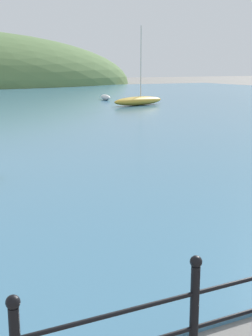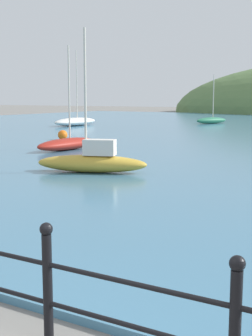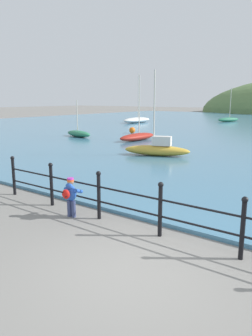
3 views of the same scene
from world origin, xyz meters
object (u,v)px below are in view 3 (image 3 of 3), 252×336
(boat_mid_harbor, at_px, (79,134))
(child_in_coat, at_px, (70,194))
(boat_nearest_quay, at_px, (228,119))
(boat_green_fishing, at_px, (137,120))
(boat_blue_hull, at_px, (137,136))
(boat_far_left, at_px, (157,149))
(mooring_buoy, at_px, (132,130))

(boat_mid_harbor, bearing_deg, child_in_coat, -45.72)
(child_in_coat, xyz_separation_m, boat_mid_harbor, (-11.83, 12.13, -0.26))
(boat_nearest_quay, xyz_separation_m, boat_green_fishing, (-8.24, -8.05, 0.04))
(boat_blue_hull, bearing_deg, child_in_coat, -61.56)
(boat_far_left, distance_m, mooring_buoy, 10.95)
(boat_nearest_quay, xyz_separation_m, mooring_buoy, (-1.52, -18.34, -0.04))
(boat_far_left, xyz_separation_m, mooring_buoy, (-7.39, 8.08, -0.09))
(child_in_coat, relative_size, boat_blue_hull, 0.23)
(boat_far_left, xyz_separation_m, boat_green_fishing, (-14.12, 18.38, -0.01))
(boat_green_fishing, bearing_deg, boat_mid_harbor, -71.29)
(child_in_coat, height_order, boat_mid_harbor, boat_mid_harbor)
(boat_blue_hull, relative_size, mooring_buoy, 8.59)
(child_in_coat, distance_m, boat_far_left, 8.99)
(boat_blue_hull, bearing_deg, boat_green_fishing, 125.13)
(child_in_coat, bearing_deg, boat_far_left, 107.67)
(boat_nearest_quay, relative_size, boat_green_fishing, 0.71)
(child_in_coat, xyz_separation_m, boat_green_fishing, (-16.85, 26.94, -0.18))
(boat_blue_hull, bearing_deg, boat_mid_harbor, -169.36)
(child_in_coat, xyz_separation_m, boat_nearest_quay, (-8.60, 34.99, -0.22))
(mooring_buoy, bearing_deg, boat_far_left, -47.57)
(child_in_coat, bearing_deg, boat_blue_hull, 118.44)
(boat_nearest_quay, distance_m, boat_mid_harbor, 23.09)
(boat_mid_harbor, height_order, boat_far_left, boat_far_left)
(child_in_coat, bearing_deg, boat_green_fishing, 122.02)
(boat_nearest_quay, relative_size, boat_far_left, 0.97)
(boat_blue_hull, xyz_separation_m, boat_mid_harbor, (-4.77, -0.90, -0.02))
(boat_nearest_quay, bearing_deg, child_in_coat, -76.19)
(boat_far_left, height_order, mooring_buoy, boat_far_left)
(mooring_buoy, bearing_deg, boat_blue_hull, -49.79)
(child_in_coat, height_order, boat_green_fishing, boat_green_fishing)
(child_in_coat, height_order, boat_nearest_quay, boat_nearest_quay)
(boat_nearest_quay, height_order, boat_green_fishing, boat_green_fishing)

